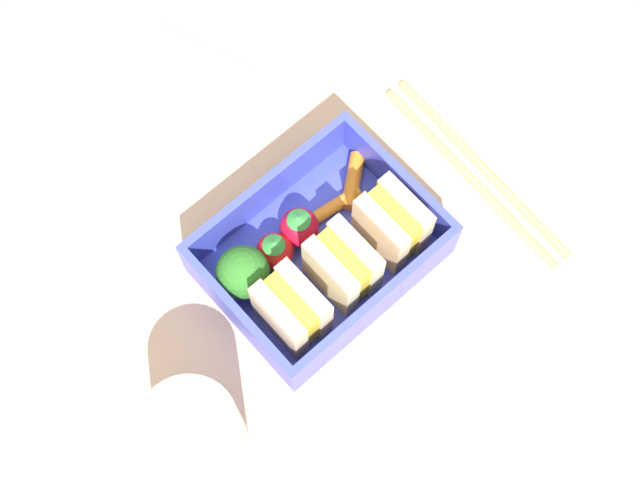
% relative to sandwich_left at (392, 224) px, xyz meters
% --- Properties ---
extents(ground_plane, '(1.20, 1.20, 0.02)m').
position_rel_sandwich_left_xyz_m(ground_plane, '(0.05, -0.02, -0.05)').
color(ground_plane, '#D7AE89').
extents(bento_tray, '(0.16, 0.12, 0.01)m').
position_rel_sandwich_left_xyz_m(bento_tray, '(0.05, -0.02, -0.03)').
color(bento_tray, '#3E49C9').
rests_on(bento_tray, ground_plane).
extents(bento_rim, '(0.16, 0.12, 0.04)m').
position_rel_sandwich_left_xyz_m(bento_rim, '(0.05, -0.02, -0.01)').
color(bento_rim, '#3E49C9').
rests_on(bento_rim, bento_tray).
extents(sandwich_left, '(0.03, 0.05, 0.06)m').
position_rel_sandwich_left_xyz_m(sandwich_left, '(0.00, 0.00, 0.00)').
color(sandwich_left, '#E3BB8A').
rests_on(sandwich_left, bento_tray).
extents(sandwich_center_left, '(0.03, 0.05, 0.06)m').
position_rel_sandwich_left_xyz_m(sandwich_center_left, '(0.05, 0.00, 0.00)').
color(sandwich_center_left, beige).
rests_on(sandwich_center_left, bento_tray).
extents(sandwich_center, '(0.03, 0.05, 0.06)m').
position_rel_sandwich_left_xyz_m(sandwich_center, '(0.10, 0.00, 0.00)').
color(sandwich_center, beige).
rests_on(sandwich_center, bento_tray).
extents(carrot_stick_left, '(0.04, 0.04, 0.01)m').
position_rel_sandwich_left_xyz_m(carrot_stick_left, '(-0.01, -0.05, -0.02)').
color(carrot_stick_left, orange).
rests_on(carrot_stick_left, bento_tray).
extents(carrot_stick_far_left, '(0.05, 0.02, 0.01)m').
position_rel_sandwich_left_xyz_m(carrot_stick_far_left, '(0.02, -0.05, -0.02)').
color(carrot_stick_far_left, orange).
rests_on(carrot_stick_far_left, bento_tray).
extents(strawberry_left, '(0.03, 0.03, 0.04)m').
position_rel_sandwich_left_xyz_m(strawberry_left, '(0.05, -0.05, -0.01)').
color(strawberry_left, red).
rests_on(strawberry_left, bento_tray).
extents(strawberry_far_left, '(0.03, 0.03, 0.03)m').
position_rel_sandwich_left_xyz_m(strawberry_far_left, '(0.07, -0.04, -0.01)').
color(strawberry_far_left, red).
rests_on(strawberry_far_left, bento_tray).
extents(broccoli_floret, '(0.04, 0.04, 0.05)m').
position_rel_sandwich_left_xyz_m(broccoli_floret, '(0.10, -0.04, -0.00)').
color(broccoli_floret, '#95CE5B').
rests_on(broccoli_floret, bento_tray).
extents(chopstick_pair, '(0.03, 0.19, 0.01)m').
position_rel_sandwich_left_xyz_m(chopstick_pair, '(-0.09, 0.00, -0.04)').
color(chopstick_pair, tan).
rests_on(chopstick_pair, ground_plane).
extents(drinking_glass, '(0.07, 0.07, 0.08)m').
position_rel_sandwich_left_xyz_m(drinking_glass, '(0.20, 0.02, -0.00)').
color(drinking_glass, white).
rests_on(drinking_glass, ground_plane).
extents(folded_napkin, '(0.16, 0.13, 0.00)m').
position_rel_sandwich_left_xyz_m(folded_napkin, '(0.06, -0.20, -0.04)').
color(folded_napkin, white).
rests_on(folded_napkin, ground_plane).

